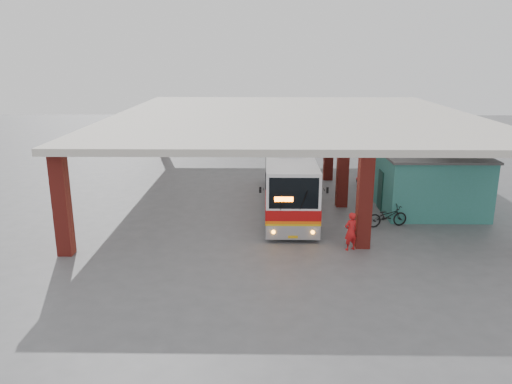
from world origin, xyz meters
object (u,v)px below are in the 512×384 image
Objects in this scene: pedestrian at (351,231)px; red_chair at (361,177)px; coach_bus at (288,176)px; motorcycle at (387,216)px.

red_chair is at bearing -127.67° from pedestrian.
coach_bus reaches higher than pedestrian.
coach_bus is at bearing 41.64° from motorcycle.
coach_bus is 5.71× the size of motorcycle.
motorcycle is at bearing -151.99° from pedestrian.
pedestrian is 2.19× the size of red_chair.
pedestrian is 12.06m from red_chair.
motorcycle is 8.75m from red_chair.
motorcycle is at bearing -78.22° from red_chair.
coach_bus is 7.50m from red_chair.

